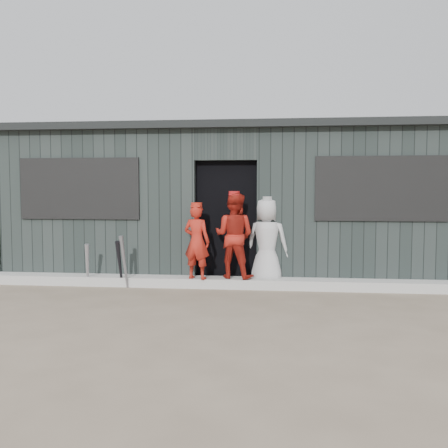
# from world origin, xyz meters

# --- Properties ---
(ground) EXTENTS (80.00, 80.00, 0.00)m
(ground) POSITION_xyz_m (0.00, 0.00, 0.00)
(ground) COLOR brown
(ground) RESTS_ON ground
(curb) EXTENTS (8.00, 0.36, 0.15)m
(curb) POSITION_xyz_m (0.00, 1.82, 0.07)
(curb) COLOR #AAA9A4
(curb) RESTS_ON ground
(bat_left) EXTENTS (0.14, 0.24, 0.69)m
(bat_left) POSITION_xyz_m (-2.15, 1.63, 0.35)
(bat_left) COLOR #9A99A2
(bat_left) RESTS_ON ground
(bat_mid) EXTENTS (0.14, 0.24, 0.83)m
(bat_mid) POSITION_xyz_m (-1.53, 1.56, 0.42)
(bat_mid) COLOR gray
(bat_mid) RESTS_ON ground
(bat_right) EXTENTS (0.07, 0.30, 0.75)m
(bat_right) POSITION_xyz_m (-1.61, 1.59, 0.38)
(bat_right) COLOR black
(bat_right) RESTS_ON ground
(player_red_left) EXTENTS (0.49, 0.39, 1.16)m
(player_red_left) POSITION_xyz_m (-0.41, 1.70, 0.73)
(player_red_left) COLOR #AA2014
(player_red_left) RESTS_ON curb
(player_red_right) EXTENTS (0.76, 0.67, 1.33)m
(player_red_right) POSITION_xyz_m (0.15, 1.86, 0.82)
(player_red_right) COLOR maroon
(player_red_right) RESTS_ON curb
(player_grey_back) EXTENTS (0.78, 0.62, 1.40)m
(player_grey_back) POSITION_xyz_m (0.66, 2.05, 0.70)
(player_grey_back) COLOR #B4B4B4
(player_grey_back) RESTS_ON ground
(dugout) EXTENTS (8.30, 3.30, 2.62)m
(dugout) POSITION_xyz_m (-0.00, 3.50, 1.29)
(dugout) COLOR black
(dugout) RESTS_ON ground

